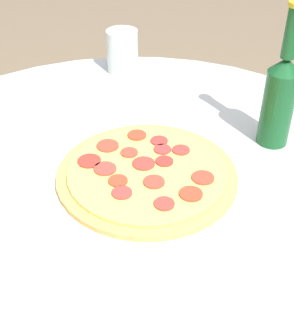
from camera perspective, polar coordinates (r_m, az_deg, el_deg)
The scene contains 5 objects.
table at distance 0.94m, azimuth -1.98°, elevation -10.06°, with size 1.08×1.08×0.71m.
pizza at distance 0.83m, azimuth -0.02°, elevation -0.63°, with size 0.32×0.32×0.02m.
beer_bottle at distance 0.91m, azimuth 15.88°, elevation 8.45°, with size 0.06×0.06×0.27m.
drinking_glass at distance 1.19m, azimuth -3.02°, elevation 14.02°, with size 0.08×0.08×0.10m.
napkin at distance 1.13m, azimuth -14.33°, elevation 8.78°, with size 0.15×0.12×0.01m.
Camera 1 is at (-0.52, 0.38, 1.23)m, focal length 50.00 mm.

